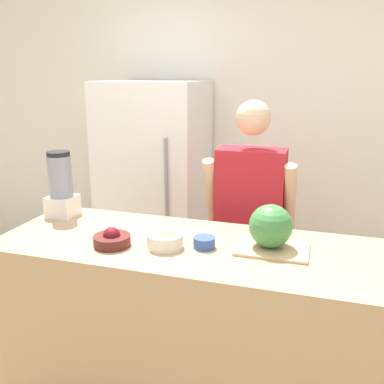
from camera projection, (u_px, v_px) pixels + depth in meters
The scene contains 10 objects.
wall_back at pixel (251, 128), 3.51m from camera, with size 8.00×0.06×2.60m.
counter_island at pixel (190, 329), 2.19m from camera, with size 1.90×0.70×0.94m.
refrigerator at pixel (155, 187), 3.47m from camera, with size 0.77×0.71×1.68m.
person at pixel (249, 227), 2.66m from camera, with size 0.55×0.26×1.59m.
cutting_board at pixel (272, 249), 1.98m from camera, with size 0.33×0.24×0.01m.
watermelon at pixel (271, 226), 1.97m from camera, with size 0.20×0.20×0.20m.
bowl_cherries at pixel (112, 239), 2.03m from camera, with size 0.18×0.18×0.09m.
bowl_cream at pixel (165, 238), 2.00m from camera, with size 0.17×0.17×0.12m.
bowl_small_blue at pixel (204, 242), 2.01m from camera, with size 0.10×0.10×0.05m.
blender at pixel (61, 186), 2.41m from camera, with size 0.15×0.15×0.38m.
Camera 1 is at (0.58, -1.48, 1.73)m, focal length 40.00 mm.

